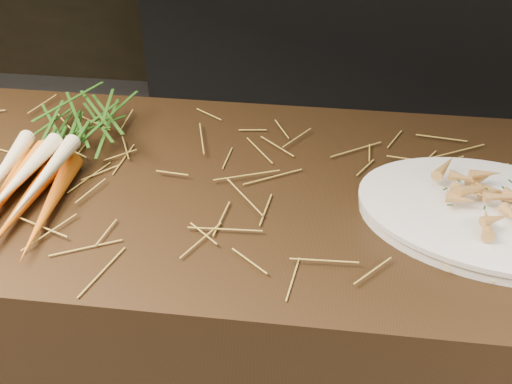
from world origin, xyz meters
TOP-DOWN VIEW (x-y plane):
  - main_counter at (0.00, 0.30)m, footprint 2.40×0.70m
  - back_counter at (0.30, 2.18)m, footprint 1.82×0.62m
  - straw_bedding at (0.00, 0.30)m, footprint 1.40×0.60m
  - root_veg_bunch at (-0.31, 0.34)m, footprint 0.20×0.57m
  - serving_platter at (0.55, 0.24)m, footprint 0.55×0.42m
  - roasted_veg_heap at (0.55, 0.24)m, footprint 0.27×0.22m

SIDE VIEW (x-z plane):
  - back_counter at x=0.30m, z-range 0.00..0.84m
  - main_counter at x=0.00m, z-range 0.00..0.90m
  - straw_bedding at x=0.00m, z-range 0.90..0.92m
  - serving_platter at x=0.55m, z-range 0.90..0.93m
  - root_veg_bunch at x=-0.31m, z-range 0.90..1.00m
  - roasted_veg_heap at x=0.55m, z-range 0.93..0.98m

